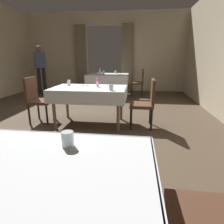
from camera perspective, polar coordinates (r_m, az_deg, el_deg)
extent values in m
plane|color=#4C3D2D|center=(4.15, -11.80, -2.94)|extent=(10.08, 10.08, 0.00)
cube|color=beige|center=(8.56, -15.85, 16.60)|extent=(2.50, 0.12, 3.00)
cube|color=beige|center=(7.93, 12.40, 16.92)|extent=(2.50, 0.12, 3.00)
cube|color=beige|center=(8.14, -2.40, 26.08)|extent=(1.40, 0.12, 0.50)
cube|color=#70604C|center=(8.08, -9.13, 15.36)|extent=(0.44, 0.14, 2.52)
cube|color=#70604C|center=(7.77, 4.51, 15.49)|extent=(0.44, 0.14, 2.52)
cylinder|color=#7A604C|center=(1.57, 6.69, -22.22)|extent=(0.06, 0.06, 0.71)
cube|color=#7A604C|center=(1.26, -25.41, -14.05)|extent=(1.47, 0.83, 0.03)
cube|color=white|center=(1.25, -25.53, -13.24)|extent=(1.53, 0.89, 0.01)
cube|color=white|center=(1.65, -16.68, -9.99)|extent=(1.53, 0.02, 0.26)
cube|color=white|center=(1.15, 12.79, -22.25)|extent=(0.02, 0.89, 0.26)
cylinder|color=#7A604C|center=(3.78, -16.89, 0.48)|extent=(0.06, 0.06, 0.71)
cylinder|color=#7A604C|center=(3.47, 1.82, -0.19)|extent=(0.06, 0.06, 0.71)
cylinder|color=#7A604C|center=(4.41, -13.23, 2.90)|extent=(0.06, 0.06, 0.71)
cylinder|color=#7A604C|center=(4.15, 2.78, 2.49)|extent=(0.06, 0.06, 0.71)
cube|color=#7A604C|center=(3.83, -6.78, 6.92)|extent=(1.38, 0.86, 0.03)
cube|color=white|center=(3.83, -6.79, 7.22)|extent=(1.44, 0.92, 0.01)
cube|color=white|center=(3.41, -8.60, 4.09)|extent=(1.44, 0.02, 0.24)
cube|color=white|center=(4.29, -5.25, 6.63)|extent=(1.44, 0.02, 0.24)
cube|color=white|center=(4.08, -16.63, 5.55)|extent=(0.02, 0.92, 0.24)
cube|color=white|center=(3.74, 4.07, 5.27)|extent=(0.02, 0.92, 0.24)
cylinder|color=#7A604C|center=(6.62, -6.89, 7.47)|extent=(0.06, 0.06, 0.71)
cylinder|color=#7A604C|center=(6.44, 3.58, 7.31)|extent=(0.06, 0.06, 0.71)
cylinder|color=#7A604C|center=(7.43, -5.31, 8.43)|extent=(0.06, 0.06, 0.71)
cylinder|color=#7A604C|center=(7.26, 4.04, 8.29)|extent=(0.06, 0.06, 0.71)
cube|color=#7A604C|center=(6.87, -1.20, 10.99)|extent=(1.36, 0.99, 0.03)
cube|color=white|center=(6.87, -1.20, 11.16)|extent=(1.42, 1.05, 0.01)
cube|color=white|center=(6.36, -1.91, 9.40)|extent=(1.42, 0.02, 0.31)
cube|color=white|center=(7.40, -0.57, 10.33)|extent=(1.42, 0.02, 0.31)
cube|color=white|center=(7.02, -7.00, 9.91)|extent=(0.02, 1.05, 0.31)
cube|color=white|center=(6.81, 4.80, 9.79)|extent=(0.02, 1.05, 0.31)
cylinder|color=black|center=(1.59, 15.93, -29.04)|extent=(0.04, 0.04, 0.42)
cube|color=#513323|center=(1.35, 27.00, -27.08)|extent=(0.44, 0.44, 0.06)
cylinder|color=black|center=(4.39, -16.67, 0.62)|extent=(0.04, 0.04, 0.42)
cylinder|color=black|center=(4.06, -18.80, -0.79)|extent=(0.04, 0.04, 0.42)
cylinder|color=black|center=(4.55, -21.05, 0.77)|extent=(0.04, 0.04, 0.42)
cylinder|color=black|center=(4.24, -23.42, -0.58)|extent=(0.04, 0.04, 0.42)
cube|color=#513323|center=(4.25, -20.27, 2.95)|extent=(0.44, 0.44, 0.06)
cube|color=#513323|center=(4.30, -22.98, 6.28)|extent=(0.05, 0.42, 0.48)
cylinder|color=black|center=(3.61, 5.62, -2.04)|extent=(0.04, 0.04, 0.42)
cylinder|color=black|center=(3.97, 5.81, -0.36)|extent=(0.04, 0.04, 0.42)
cylinder|color=black|center=(3.62, 11.65, -2.25)|extent=(0.04, 0.04, 0.42)
cylinder|color=black|center=(3.98, 11.28, -0.55)|extent=(0.04, 0.04, 0.42)
cube|color=#513323|center=(3.73, 8.73, 2.04)|extent=(0.44, 0.44, 0.06)
cube|color=#513323|center=(3.69, 12.02, 5.77)|extent=(0.05, 0.42, 0.48)
cylinder|color=black|center=(6.77, 5.71, 6.45)|extent=(0.04, 0.04, 0.42)
cylinder|color=black|center=(7.14, 5.81, 6.95)|extent=(0.04, 0.04, 0.42)
cylinder|color=black|center=(6.77, 8.94, 6.33)|extent=(0.04, 0.04, 0.42)
cylinder|color=black|center=(7.14, 8.88, 6.84)|extent=(0.04, 0.04, 0.42)
cube|color=#513323|center=(6.92, 7.40, 8.49)|extent=(0.44, 0.44, 0.06)
cube|color=#513323|center=(6.89, 9.17, 10.53)|extent=(0.05, 0.42, 0.48)
cylinder|color=silver|center=(1.31, -13.06, -7.83)|extent=(0.08, 0.08, 0.10)
cylinder|color=silver|center=(3.87, -4.34, 8.24)|extent=(0.06, 0.06, 0.11)
sphere|color=#D84C8C|center=(3.85, -4.37, 9.46)|extent=(0.07, 0.07, 0.07)
cylinder|color=silver|center=(3.44, -0.25, 7.29)|extent=(0.08, 0.08, 0.10)
cylinder|color=silver|center=(4.16, -12.73, 8.50)|extent=(0.07, 0.07, 0.11)
cylinder|color=white|center=(4.09, -8.31, 7.87)|extent=(0.23, 0.23, 0.01)
cylinder|color=silver|center=(7.24, -3.66, 11.96)|extent=(0.06, 0.06, 0.13)
sphere|color=#D84C8C|center=(7.24, -3.68, 12.72)|extent=(0.07, 0.07, 0.07)
cylinder|color=white|center=(6.58, 2.40, 11.04)|extent=(0.21, 0.21, 0.01)
cylinder|color=silver|center=(7.19, 0.98, 11.83)|extent=(0.08, 0.08, 0.10)
cylinder|color=silver|center=(6.96, -2.58, 11.69)|extent=(0.08, 0.08, 0.11)
cylinder|color=black|center=(7.65, -19.42, 8.73)|extent=(0.12, 0.12, 0.95)
cylinder|color=black|center=(7.63, -20.77, 8.59)|extent=(0.12, 0.12, 0.95)
cube|color=#3F4C66|center=(7.60, -20.65, 14.27)|extent=(0.42, 0.38, 0.55)
sphere|color=brown|center=(7.60, -20.94, 17.16)|extent=(0.22, 0.22, 0.22)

